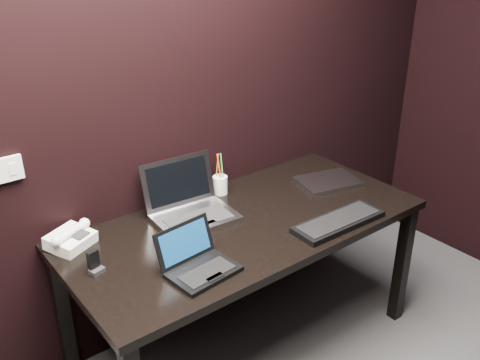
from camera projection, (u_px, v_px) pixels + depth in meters
wall_back at (138, 98)px, 2.39m from camera, size 4.00×0.00×4.00m
wall_switch at (3, 170)px, 2.11m from camera, size 0.15×0.02×0.10m
desk at (245, 235)px, 2.54m from camera, size 1.70×0.80×0.74m
netbook at (198, 263)px, 2.14m from camera, size 0.29×0.26×0.17m
silver_laptop at (191, 208)px, 2.53m from camera, size 0.39×0.36×0.25m
ext_keyboard at (338, 222)px, 2.48m from camera, size 0.47×0.17×0.03m
closed_laptop at (328, 181)px, 2.87m from camera, size 0.36×0.29×0.02m
desk_phone at (71, 238)px, 2.30m from camera, size 0.23×0.22×0.10m
mobile_phone at (95, 264)px, 2.13m from camera, size 0.06×0.06×0.10m
pen_cup at (220, 184)px, 2.75m from camera, size 0.10×0.10×0.22m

